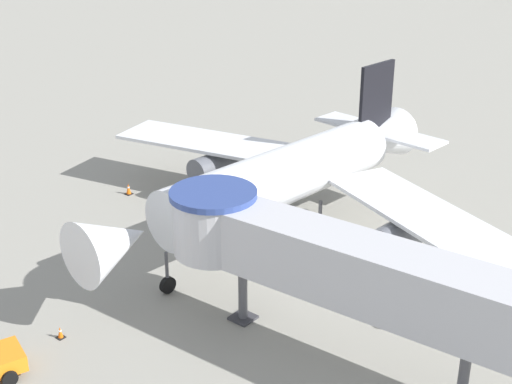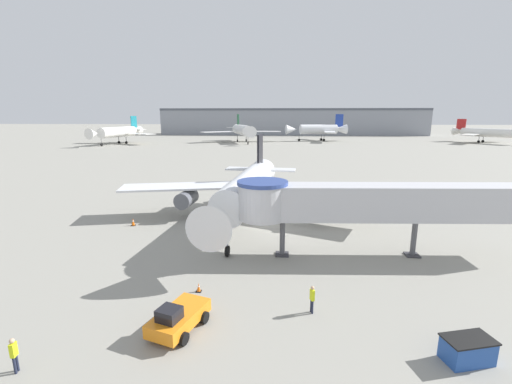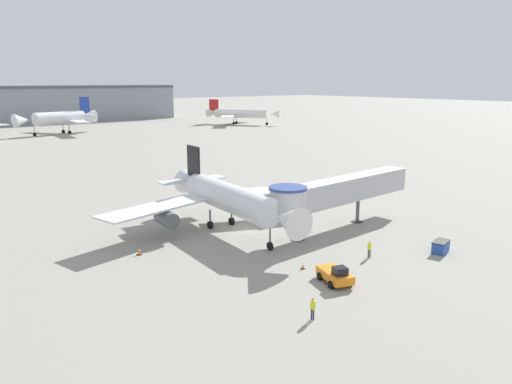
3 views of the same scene
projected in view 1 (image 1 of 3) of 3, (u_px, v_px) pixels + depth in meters
name	position (u px, v px, depth m)	size (l,w,h in m)	color
ground_plane	(292.00, 245.00, 41.42)	(800.00, 800.00, 0.00)	gray
main_airplane	(286.00, 177.00, 40.87)	(30.22, 25.06, 9.05)	silver
jet_bridge	(364.00, 273.00, 29.17)	(22.91, 4.62, 6.30)	#B7B7BC
traffic_cone_near_nose	(60.00, 333.00, 32.79)	(0.36, 0.36, 0.60)	black
traffic_cone_port_wing	(128.00, 189.00, 48.07)	(0.48, 0.48, 0.78)	black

